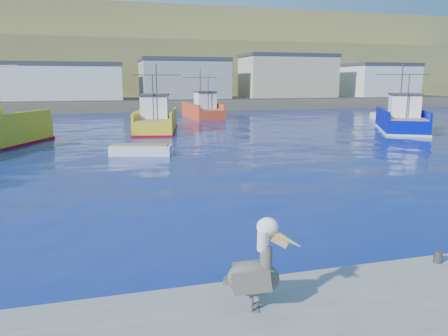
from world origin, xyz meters
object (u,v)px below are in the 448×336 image
trawler_yellow_b (156,121)px  skiff_far (381,117)px  trawler_blue (401,120)px  skiff_mid (141,151)px  boat_orange (203,110)px  pelican (256,271)px

trawler_yellow_b → skiff_far: size_ratio=2.29×
trawler_blue → skiff_mid: bearing=-163.2°
trawler_yellow_b → trawler_blue: trawler_blue is taller
trawler_blue → skiff_mid: trawler_blue is taller
boat_orange → skiff_far: size_ratio=1.97×
skiff_far → pelican: 51.06m
skiff_far → trawler_yellow_b: bearing=-168.8°
skiff_mid → trawler_yellow_b: bearing=78.8°
trawler_blue → skiff_mid: size_ratio=2.67×
skiff_mid → pelican: 21.21m
trawler_yellow_b → boat_orange: size_ratio=1.16×
trawler_blue → skiff_far: (6.00, 11.55, -0.69)m
skiff_mid → skiff_far: 36.87m
trawler_yellow_b → trawler_blue: (22.79, -5.85, 0.02)m
boat_orange → skiff_mid: size_ratio=2.24×
trawler_yellow_b → skiff_far: 29.36m
boat_orange → pelican: bearing=-101.8°
skiff_far → pelican: size_ratio=2.60×
trawler_yellow_b → skiff_mid: (-2.67, -13.52, -0.71)m
trawler_yellow_b → skiff_mid: bearing=-101.2°
boat_orange → skiff_mid: (-10.44, -27.52, -0.79)m
boat_orange → pelican: size_ratio=5.14×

